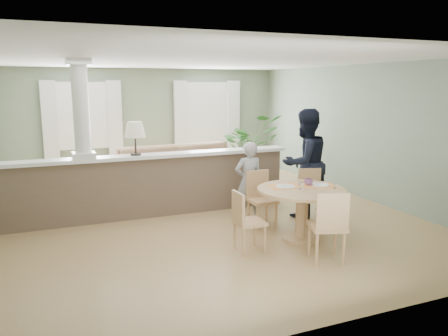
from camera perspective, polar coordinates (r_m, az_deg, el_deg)
name	(u,v)px	position (r m, az deg, el deg)	size (l,w,h in m)	color
ground	(199,214)	(7.93, -3.35, -6.01)	(8.00, 8.00, 0.00)	tan
room_shell	(185,111)	(8.19, -5.11, 7.41)	(7.02, 8.02, 2.71)	gray
pony_wall	(140,178)	(7.70, -10.86, -1.27)	(5.32, 0.38, 2.70)	brown
sofa	(181,169)	(9.61, -5.66, -0.09)	(3.31, 1.29, 0.97)	#997853
houseplant	(249,147)	(10.59, 3.34, 2.73)	(1.45, 1.25, 1.61)	#346A2A
dining_table	(301,199)	(6.59, 10.07, -4.00)	(1.30, 1.30, 0.89)	tan
chair_far_boy	(260,196)	(7.19, 4.77, -3.65)	(0.41, 0.41, 0.91)	tan
chair_far_man	(311,194)	(7.43, 11.36, -3.31)	(0.49, 0.49, 0.92)	tan
chair_near	(329,224)	(5.82, 13.55, -7.08)	(0.55, 0.55, 0.97)	tan
chair_side	(245,219)	(6.06, 2.78, -6.65)	(0.39, 0.39, 0.86)	tan
child_person	(249,181)	(7.43, 3.23, -1.74)	(0.50, 0.33, 1.36)	#96969B
man_person	(305,163)	(7.73, 10.51, 0.62)	(0.92, 0.72, 1.90)	black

